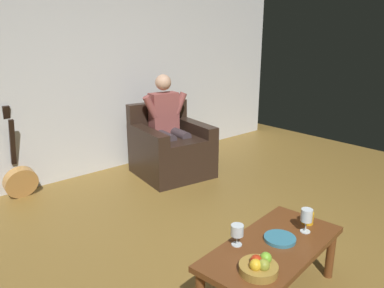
% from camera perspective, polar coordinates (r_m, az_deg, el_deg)
% --- Properties ---
extents(ground_plane, '(7.52, 7.52, 0.00)m').
position_cam_1_polar(ground_plane, '(3.03, 10.70, -18.81)').
color(ground_plane, brown).
extents(wall_back, '(6.67, 0.06, 2.53)m').
position_cam_1_polar(wall_back, '(4.75, -16.41, 10.28)').
color(wall_back, silver).
rests_on(wall_back, ground).
extents(armchair, '(0.94, 0.95, 0.88)m').
position_cam_1_polar(armchair, '(4.73, -3.27, -0.87)').
color(armchair, black).
rests_on(armchair, ground).
extents(person_seated, '(0.62, 0.58, 1.25)m').
position_cam_1_polar(person_seated, '(4.68, -3.62, 3.37)').
color(person_seated, '#904843').
rests_on(person_seated, ground).
extents(coffee_table, '(1.14, 0.64, 0.41)m').
position_cam_1_polar(coffee_table, '(2.62, 12.15, -15.91)').
color(coffee_table, brown).
rests_on(coffee_table, ground).
extents(guitar, '(0.35, 0.30, 1.00)m').
position_cam_1_polar(guitar, '(4.49, -24.73, -4.77)').
color(guitar, '#BC8546').
rests_on(guitar, ground).
extents(wine_glass_near, '(0.08, 0.08, 0.14)m').
position_cam_1_polar(wine_glass_near, '(2.50, 6.90, -13.10)').
color(wine_glass_near, silver).
rests_on(wine_glass_near, coffee_table).
extents(wine_glass_far, '(0.08, 0.08, 0.17)m').
position_cam_1_polar(wine_glass_far, '(2.74, 17.06, -10.54)').
color(wine_glass_far, silver).
rests_on(wine_glass_far, coffee_table).
extents(fruit_bowl, '(0.23, 0.23, 0.11)m').
position_cam_1_polar(fruit_bowl, '(2.30, 10.18, -17.90)').
color(fruit_bowl, olive).
rests_on(fruit_bowl, coffee_table).
extents(decorative_dish, '(0.21, 0.21, 0.02)m').
position_cam_1_polar(decorative_dish, '(2.64, 13.24, -13.86)').
color(decorative_dish, teal).
rests_on(decorative_dish, coffee_table).
extents(candle_jar, '(0.08, 0.08, 0.09)m').
position_cam_1_polar(candle_jar, '(2.89, 17.22, -10.71)').
color(candle_jar, gold).
rests_on(candle_jar, coffee_table).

